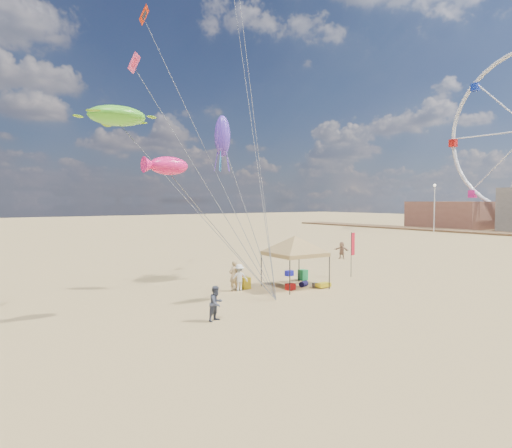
% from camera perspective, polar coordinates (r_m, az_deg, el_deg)
% --- Properties ---
extents(ground, '(280.00, 280.00, 0.00)m').
position_cam_1_polar(ground, '(24.02, 4.29, -9.88)').
color(ground, tan).
rests_on(ground, ground).
extents(canopy_tent, '(6.00, 6.00, 3.71)m').
position_cam_1_polar(canopy_tent, '(27.32, 5.01, -1.77)').
color(canopy_tent, black).
rests_on(canopy_tent, ground).
extents(feather_flag, '(0.48, 0.13, 3.16)m').
position_cam_1_polar(feather_flag, '(32.03, 12.25, -2.88)').
color(feather_flag, black).
rests_on(feather_flag, ground).
extents(cooler_red, '(0.54, 0.38, 0.38)m').
position_cam_1_polar(cooler_red, '(27.02, 4.42, -8.02)').
color(cooler_red, red).
rests_on(cooler_red, ground).
extents(cooler_blue, '(0.54, 0.38, 0.38)m').
position_cam_1_polar(cooler_blue, '(31.97, 4.28, -6.30)').
color(cooler_blue, '#121293').
rests_on(cooler_blue, ground).
extents(bag_navy, '(0.69, 0.54, 0.36)m').
position_cam_1_polar(bag_navy, '(28.07, 6.13, -7.63)').
color(bag_navy, '#110D3B').
rests_on(bag_navy, ground).
extents(bag_orange, '(0.54, 0.69, 0.36)m').
position_cam_1_polar(bag_orange, '(29.78, -1.60, -7.00)').
color(bag_orange, red).
rests_on(bag_orange, ground).
extents(chair_green, '(0.50, 0.50, 0.70)m').
position_cam_1_polar(chair_green, '(30.40, 6.04, -6.49)').
color(chair_green, '#1A924A').
rests_on(chair_green, ground).
extents(chair_yellow, '(0.50, 0.50, 0.70)m').
position_cam_1_polar(chair_yellow, '(27.26, -1.37, -7.57)').
color(chair_yellow, gold).
rests_on(chair_yellow, ground).
extents(crate_grey, '(0.34, 0.30, 0.28)m').
position_cam_1_polar(crate_grey, '(27.98, 7.65, -7.76)').
color(crate_grey, slate).
rests_on(crate_grey, ground).
extents(beach_cart, '(0.90, 0.50, 0.24)m').
position_cam_1_polar(beach_cart, '(27.80, 8.61, -7.71)').
color(beach_cart, gold).
rests_on(beach_cart, ground).
extents(person_near_a, '(0.69, 0.48, 1.82)m').
position_cam_1_polar(person_near_a, '(26.58, -2.86, -6.62)').
color(person_near_a, tan).
rests_on(person_near_a, ground).
extents(person_near_b, '(0.93, 0.82, 1.58)m').
position_cam_1_polar(person_near_b, '(20.16, -5.13, -10.09)').
color(person_near_b, '#3D4253').
rests_on(person_near_b, ground).
extents(person_near_c, '(1.18, 0.96, 1.59)m').
position_cam_1_polar(person_near_c, '(26.56, -2.16, -6.88)').
color(person_near_c, white).
rests_on(person_near_c, ground).
extents(person_far_c, '(0.94, 1.54, 1.59)m').
position_cam_1_polar(person_far_c, '(41.79, 10.92, -3.32)').
color(person_far_c, '#A97B5A').
rests_on(person_far_c, ground).
extents(building_north, '(10.00, 14.00, 5.20)m').
position_cam_1_polar(building_north, '(95.14, 23.64, 1.09)').
color(building_north, '#8C5947').
rests_on(building_north, ground).
extents(lamp_north, '(0.50, 0.50, 8.25)m').
position_cam_1_polar(lamp_north, '(82.76, 21.89, 2.90)').
color(lamp_north, silver).
rests_on(lamp_north, ground).
extents(turtle_kite, '(3.81, 3.35, 1.09)m').
position_cam_1_polar(turtle_kite, '(27.19, -17.39, 13.08)').
color(turtle_kite, '#53C729').
rests_on(turtle_kite, ground).
extents(fish_kite, '(1.96, 1.12, 0.84)m').
position_cam_1_polar(fish_kite, '(20.87, -11.11, 7.33)').
color(fish_kite, '#FF1C6D').
rests_on(fish_kite, ground).
extents(squid_kite, '(1.27, 1.27, 2.49)m').
position_cam_1_polar(squid_kite, '(27.49, -4.33, 11.14)').
color(squid_kite, '#5D36C5').
rests_on(squid_kite, ground).
extents(stunt_kite_red, '(1.06, 1.28, 1.08)m').
position_cam_1_polar(stunt_kite_red, '(35.03, -14.14, 24.53)').
color(stunt_kite_red, red).
rests_on(stunt_kite_red, ground).
extents(stunt_kite_pink, '(1.11, 1.22, 1.05)m').
position_cam_1_polar(stunt_kite_pink, '(30.58, -15.33, 19.29)').
color(stunt_kite_pink, '#FF3D71').
rests_on(stunt_kite_pink, ground).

